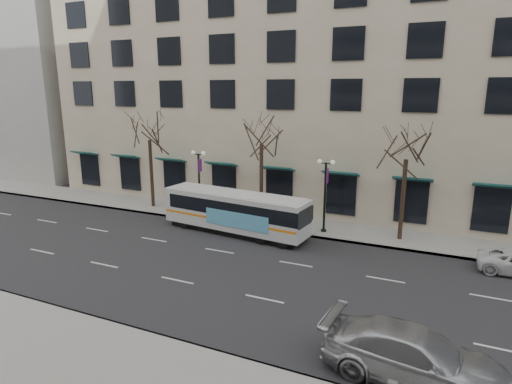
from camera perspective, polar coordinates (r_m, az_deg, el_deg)
The scene contains 11 objects.
ground at distance 25.09m, azimuth -7.46°, elevation -9.55°, with size 160.00×160.00×0.00m, color black.
sidewalk_far at distance 31.03m, azimuth 9.38°, elevation -4.89°, with size 80.00×4.00×0.15m, color gray.
building_hotel at distance 43.05m, azimuth 4.96°, elevation 16.45°, with size 40.00×20.00×24.00m, color tan.
building_far_upblock at distance 64.74m, azimuth -28.02°, elevation 15.77°, with size 28.00×20.00×28.00m, color #999993.
tree_far_left at distance 36.20m, azimuth -14.10°, elevation 8.25°, with size 3.60×3.60×8.34m.
tree_far_mid at distance 31.04m, azimuth 0.73°, elevation 8.21°, with size 3.60×3.60×8.55m.
tree_far_right at distance 28.64m, azimuth 19.52°, elevation 6.02°, with size 3.60×3.60×8.06m.
lamp_post_left at distance 33.41m, azimuth -7.58°, elevation 1.60°, with size 1.22×0.45×5.21m.
lamp_post_right at distance 29.50m, azimuth 9.20°, elevation -0.06°, with size 1.22×0.45×5.21m.
city_bus at distance 29.61m, azimuth -2.73°, elevation -2.57°, with size 10.87×3.49×2.90m.
silver_car at distance 16.56m, azimuth 20.37°, elevation -19.81°, with size 2.57×6.33×1.84m, color #B0B2B9.
Camera 1 is at (12.30, -19.54, 9.81)m, focal length 30.00 mm.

